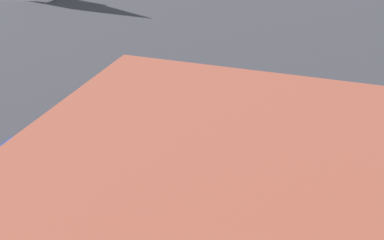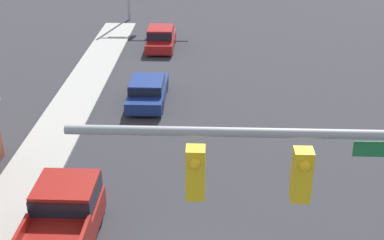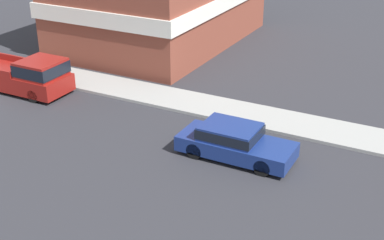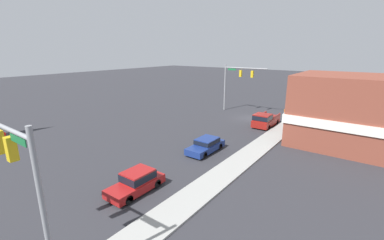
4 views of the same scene
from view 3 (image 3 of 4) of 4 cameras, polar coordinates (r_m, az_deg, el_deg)
sidewalk_curb at (r=32.29m, az=-17.29°, el=5.28°), size 2.40×60.00×0.14m
car_lead at (r=21.18m, az=4.48°, el=-2.23°), size 1.86×4.61×1.35m
pickup_truck_parked at (r=28.60m, az=-17.03°, el=4.58°), size 2.12×5.22×1.85m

